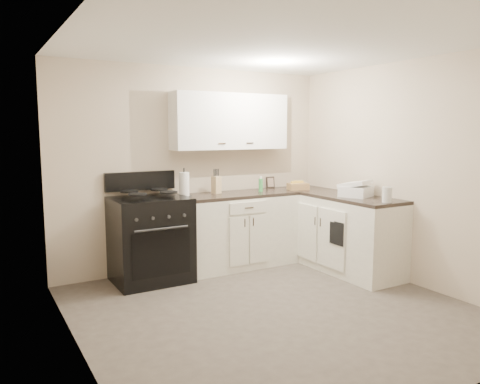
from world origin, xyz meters
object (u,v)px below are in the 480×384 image
stove (150,241)px  wicker_basket (298,186)px  countertop_grill (356,191)px  knife_block (216,185)px  paper_towel (184,185)px

stove → wicker_basket: 2.12m
wicker_basket → countertop_grill: countertop_grill is taller
knife_block → wicker_basket: bearing=-27.6°
stove → countertop_grill: (2.25, -0.96, 0.54)m
stove → knife_block: 1.11m
stove → knife_block: bearing=8.1°
paper_towel → wicker_basket: size_ratio=1.12×
stove → knife_block: knife_block is taller
wicker_basket → knife_block: bearing=169.9°
knife_block → wicker_basket: (1.13, -0.20, -0.07)m
wicker_basket → countertop_grill: (0.20, -0.89, 0.02)m
stove → paper_towel: 0.78m
wicker_basket → stove: bearing=178.1°
stove → paper_towel: bearing=7.5°
knife_block → paper_towel: (-0.47, -0.07, 0.04)m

